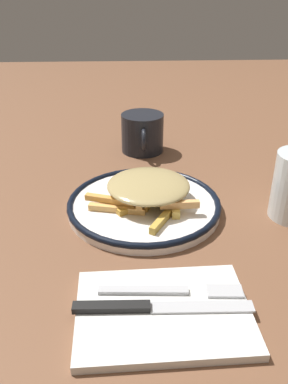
% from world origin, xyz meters
% --- Properties ---
extents(ground_plane, '(2.60, 2.60, 0.00)m').
position_xyz_m(ground_plane, '(0.00, 0.00, 0.00)').
color(ground_plane, brown).
extents(plate, '(0.26, 0.26, 0.02)m').
position_xyz_m(plate, '(0.00, 0.00, 0.01)').
color(plate, white).
rests_on(plate, ground_plane).
extents(fries_heap, '(0.19, 0.19, 0.04)m').
position_xyz_m(fries_heap, '(-0.00, 0.01, 0.04)').
color(fries_heap, '#E6BB50').
rests_on(fries_heap, plate).
extents(napkin, '(0.15, 0.21, 0.01)m').
position_xyz_m(napkin, '(0.24, 0.01, 0.01)').
color(napkin, silver).
rests_on(napkin, ground_plane).
extents(fork, '(0.03, 0.18, 0.01)m').
position_xyz_m(fork, '(0.21, 0.02, 0.01)').
color(fork, silver).
rests_on(fork, napkin).
extents(knife, '(0.02, 0.21, 0.01)m').
position_xyz_m(knife, '(0.24, -0.01, 0.01)').
color(knife, black).
rests_on(knife, napkin).
extents(coffee_mug, '(0.12, 0.09, 0.08)m').
position_xyz_m(coffee_mug, '(-0.26, 0.01, 0.04)').
color(coffee_mug, black).
rests_on(coffee_mug, ground_plane).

